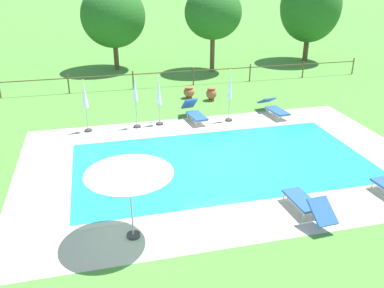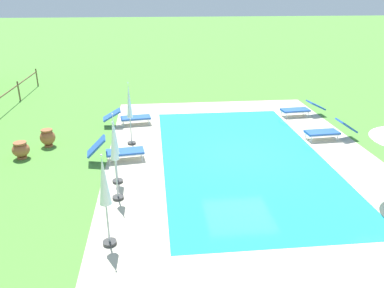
{
  "view_description": "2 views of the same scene",
  "coord_description": "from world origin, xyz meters",
  "px_view_note": "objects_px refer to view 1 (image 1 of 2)",
  "views": [
    {
      "loc": [
        -4.25,
        -12.64,
        6.61
      ],
      "look_at": [
        -0.99,
        0.5,
        0.6
      ],
      "focal_mm": 38.03,
      "sensor_mm": 36.0,
      "label": 1
    },
    {
      "loc": [
        -12.23,
        3.07,
        5.5
      ],
      "look_at": [
        -1.19,
        1.91,
        1.04
      ],
      "focal_mm": 35.62,
      "sensor_mm": 36.0,
      "label": 2
    }
  ],
  "objects_px": {
    "sun_lounger_north_end": "(307,203)",
    "tree_far_west": "(113,16)",
    "sun_lounger_north_far": "(195,112)",
    "patio_umbrella_open_foreground": "(129,168)",
    "patio_umbrella_closed_row_mid_east": "(159,94)",
    "sun_lounger_north_near_steps": "(274,108)",
    "terracotta_urn_by_tree": "(211,94)",
    "patio_umbrella_closed_row_west": "(135,94)",
    "tree_centre": "(311,7)",
    "patio_umbrella_closed_row_centre": "(230,89)",
    "terracotta_urn_near_fence": "(189,92)",
    "tree_east_mid": "(213,13)",
    "patio_umbrella_closed_row_mid_west": "(85,98)"
  },
  "relations": [
    {
      "from": "sun_lounger_north_far",
      "to": "patio_umbrella_closed_row_mid_west",
      "type": "xyz_separation_m",
      "value": [
        -4.78,
        -0.18,
        1.12
      ]
    },
    {
      "from": "tree_centre",
      "to": "sun_lounger_north_far",
      "type": "bearing_deg",
      "value": -137.28
    },
    {
      "from": "terracotta_urn_by_tree",
      "to": "tree_centre",
      "type": "height_order",
      "value": "tree_centre"
    },
    {
      "from": "sun_lounger_north_end",
      "to": "terracotta_urn_by_tree",
      "type": "xyz_separation_m",
      "value": [
        0.38,
        10.93,
        0.0
      ]
    },
    {
      "from": "terracotta_urn_near_fence",
      "to": "terracotta_urn_by_tree",
      "type": "relative_size",
      "value": 0.89
    },
    {
      "from": "sun_lounger_north_far",
      "to": "patio_umbrella_closed_row_mid_west",
      "type": "height_order",
      "value": "patio_umbrella_closed_row_mid_west"
    },
    {
      "from": "sun_lounger_north_far",
      "to": "patio_umbrella_open_foreground",
      "type": "height_order",
      "value": "patio_umbrella_open_foreground"
    },
    {
      "from": "sun_lounger_north_far",
      "to": "patio_umbrella_closed_row_west",
      "type": "height_order",
      "value": "patio_umbrella_closed_row_west"
    },
    {
      "from": "sun_lounger_north_near_steps",
      "to": "terracotta_urn_by_tree",
      "type": "relative_size",
      "value": 3.1
    },
    {
      "from": "terracotta_urn_near_fence",
      "to": "tree_far_west",
      "type": "bearing_deg",
      "value": 113.28
    },
    {
      "from": "sun_lounger_north_far",
      "to": "sun_lounger_north_end",
      "type": "relative_size",
      "value": 0.97
    },
    {
      "from": "patio_umbrella_closed_row_west",
      "to": "patio_umbrella_closed_row_mid_west",
      "type": "xyz_separation_m",
      "value": [
        -2.1,
        0.04,
        0.0
      ]
    },
    {
      "from": "patio_umbrella_closed_row_west",
      "to": "terracotta_urn_near_fence",
      "type": "height_order",
      "value": "patio_umbrella_closed_row_west"
    },
    {
      "from": "patio_umbrella_closed_row_mid_east",
      "to": "sun_lounger_north_end",
      "type": "bearing_deg",
      "value": -70.43
    },
    {
      "from": "tree_centre",
      "to": "sun_lounger_north_near_steps",
      "type": "bearing_deg",
      "value": -124.67
    },
    {
      "from": "sun_lounger_north_end",
      "to": "patio_umbrella_closed_row_mid_west",
      "type": "height_order",
      "value": "patio_umbrella_closed_row_mid_west"
    },
    {
      "from": "patio_umbrella_open_foreground",
      "to": "tree_centre",
      "type": "relative_size",
      "value": 0.35
    },
    {
      "from": "patio_umbrella_closed_row_west",
      "to": "tree_centre",
      "type": "height_order",
      "value": "tree_centre"
    },
    {
      "from": "terracotta_urn_near_fence",
      "to": "tree_centre",
      "type": "bearing_deg",
      "value": 33.02
    },
    {
      "from": "patio_umbrella_closed_row_mid_west",
      "to": "tree_east_mid",
      "type": "height_order",
      "value": "tree_east_mid"
    },
    {
      "from": "sun_lounger_north_near_steps",
      "to": "patio_umbrella_open_foreground",
      "type": "distance_m",
      "value": 11.04
    },
    {
      "from": "patio_umbrella_closed_row_centre",
      "to": "tree_east_mid",
      "type": "distance_m",
      "value": 9.77
    },
    {
      "from": "patio_umbrella_closed_row_centre",
      "to": "patio_umbrella_closed_row_mid_east",
      "type": "height_order",
      "value": "patio_umbrella_closed_row_centre"
    },
    {
      "from": "tree_east_mid",
      "to": "sun_lounger_north_far",
      "type": "bearing_deg",
      "value": -111.33
    },
    {
      "from": "patio_umbrella_closed_row_centre",
      "to": "terracotta_urn_by_tree",
      "type": "distance_m",
      "value": 3.33
    },
    {
      "from": "sun_lounger_north_near_steps",
      "to": "terracotta_urn_near_fence",
      "type": "distance_m",
      "value": 4.88
    },
    {
      "from": "patio_umbrella_closed_row_mid_west",
      "to": "tree_far_west",
      "type": "relative_size",
      "value": 0.42
    },
    {
      "from": "sun_lounger_north_near_steps",
      "to": "patio_umbrella_closed_row_west",
      "type": "bearing_deg",
      "value": 179.99
    },
    {
      "from": "sun_lounger_north_far",
      "to": "terracotta_urn_by_tree",
      "type": "distance_m",
      "value": 3.15
    },
    {
      "from": "patio_umbrella_closed_row_mid_east",
      "to": "terracotta_urn_by_tree",
      "type": "relative_size",
      "value": 3.29
    },
    {
      "from": "sun_lounger_north_far",
      "to": "tree_centre",
      "type": "distance_m",
      "value": 15.43
    },
    {
      "from": "sun_lounger_north_near_steps",
      "to": "tree_east_mid",
      "type": "height_order",
      "value": "tree_east_mid"
    },
    {
      "from": "patio_umbrella_closed_row_mid_west",
      "to": "tree_far_west",
      "type": "xyz_separation_m",
      "value": [
        2.08,
        11.12,
        1.99
      ]
    },
    {
      "from": "patio_umbrella_closed_row_centre",
      "to": "tree_centre",
      "type": "relative_size",
      "value": 0.38
    },
    {
      "from": "sun_lounger_north_near_steps",
      "to": "terracotta_urn_near_fence",
      "type": "xyz_separation_m",
      "value": [
        -3.29,
        3.6,
        -0.02
      ]
    },
    {
      "from": "sun_lounger_north_end",
      "to": "terracotta_urn_near_fence",
      "type": "height_order",
      "value": "sun_lounger_north_end"
    },
    {
      "from": "tree_far_west",
      "to": "tree_centre",
      "type": "bearing_deg",
      "value": -3.08
    },
    {
      "from": "patio_umbrella_closed_row_mid_west",
      "to": "tree_centre",
      "type": "height_order",
      "value": "tree_centre"
    },
    {
      "from": "sun_lounger_north_near_steps",
      "to": "terracotta_urn_near_fence",
      "type": "relative_size",
      "value": 3.47
    },
    {
      "from": "patio_umbrella_closed_row_west",
      "to": "tree_far_west",
      "type": "relative_size",
      "value": 0.42
    },
    {
      "from": "patio_umbrella_closed_row_mid_east",
      "to": "terracotta_urn_by_tree",
      "type": "distance_m",
      "value": 4.44
    },
    {
      "from": "terracotta_urn_near_fence",
      "to": "tree_far_west",
      "type": "xyz_separation_m",
      "value": [
        -3.25,
        7.56,
        3.16
      ]
    },
    {
      "from": "sun_lounger_north_end",
      "to": "tree_east_mid",
      "type": "bearing_deg",
      "value": 82.53
    },
    {
      "from": "patio_umbrella_open_foreground",
      "to": "terracotta_urn_by_tree",
      "type": "relative_size",
      "value": 3.29
    },
    {
      "from": "sun_lounger_north_end",
      "to": "tree_far_west",
      "type": "relative_size",
      "value": 0.37
    },
    {
      "from": "sun_lounger_north_far",
      "to": "tree_east_mid",
      "type": "xyz_separation_m",
      "value": [
        3.46,
        8.87,
        3.38
      ]
    },
    {
      "from": "sun_lounger_north_far",
      "to": "tree_east_mid",
      "type": "distance_m",
      "value": 10.11
    },
    {
      "from": "patio_umbrella_closed_row_centre",
      "to": "tree_centre",
      "type": "distance_m",
      "value": 14.47
    },
    {
      "from": "tree_centre",
      "to": "patio_umbrella_closed_row_west",
      "type": "bearing_deg",
      "value": -142.8
    },
    {
      "from": "patio_umbrella_closed_row_mid_west",
      "to": "terracotta_urn_near_fence",
      "type": "bearing_deg",
      "value": 33.72
    }
  ]
}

